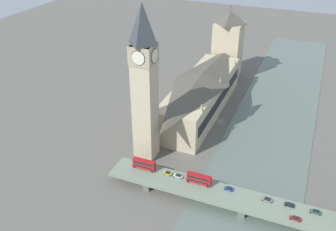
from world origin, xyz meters
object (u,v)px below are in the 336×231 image
at_px(victoria_tower, 228,45).
at_px(car_southbound_lead, 229,189).
at_px(clock_tower, 144,82).
at_px(double_decker_bus_mid, 199,179).
at_px(car_northbound_lead, 267,199).
at_px(double_decker_bus_rear, 144,164).
at_px(car_northbound_mid, 289,205).
at_px(parliament_hall, 201,93).
at_px(road_bridge, 245,202).
at_px(car_southbound_extra, 168,173).
at_px(car_southbound_tail, 316,212).
at_px(car_northbound_tail, 178,176).
at_px(car_southbound_mid, 295,218).

distance_m(victoria_tower, car_southbound_lead, 142.06).
height_order(clock_tower, victoria_tower, clock_tower).
xyz_separation_m(double_decker_bus_mid, car_northbound_lead, (-31.24, -0.37, -2.01)).
xyz_separation_m(victoria_tower, double_decker_bus_rear, (4.45, 136.36, -17.32)).
bearing_deg(car_southbound_lead, car_northbound_mid, 179.84).
relative_size(parliament_hall, road_bridge, 0.74).
height_order(clock_tower, car_southbound_lead, clock_tower).
distance_m(parliament_hall, car_southbound_extra, 75.23).
relative_size(car_southbound_tail, car_southbound_extra, 1.17).
bearing_deg(car_southbound_lead, road_bridge, 155.65).
distance_m(parliament_hall, car_southbound_lead, 83.28).
bearing_deg(car_northbound_mid, road_bridge, 11.35).
xyz_separation_m(clock_tower, double_decker_bus_rear, (-7.12, 17.70, -34.93)).
height_order(road_bridge, car_southbound_extra, car_southbound_extra).
height_order(parliament_hall, car_southbound_tail, parliament_hall).
height_order(road_bridge, double_decker_bus_mid, double_decker_bus_mid).
height_order(clock_tower, double_decker_bus_rear, clock_tower).
distance_m(parliament_hall, double_decker_bus_rear, 75.01).
height_order(road_bridge, car_northbound_mid, car_northbound_mid).
height_order(parliament_hall, road_bridge, parliament_hall).
height_order(parliament_hall, car_northbound_tail, parliament_hall).
height_order(double_decker_bus_rear, car_northbound_tail, double_decker_bus_rear).
xyz_separation_m(double_decker_bus_mid, car_southbound_lead, (-14.06, -0.89, -2.02)).
height_order(parliament_hall, car_southbound_lead, parliament_hall).
bearing_deg(clock_tower, car_southbound_extra, 138.06).
xyz_separation_m(clock_tower, victoria_tower, (-11.57, -118.66, -17.61)).
xyz_separation_m(parliament_hall, car_northbound_mid, (-64.17, 73.98, -7.53)).
bearing_deg(car_southbound_tail, car_southbound_extra, 0.24).
xyz_separation_m(car_northbound_tail, car_southbound_tail, (-61.60, -0.22, -0.01)).
relative_size(double_decker_bus_mid, car_southbound_tail, 2.55).
relative_size(road_bridge, car_southbound_extra, 33.08).
height_order(double_decker_bus_rear, car_southbound_lead, double_decker_bus_rear).
bearing_deg(double_decker_bus_rear, clock_tower, -68.10).
bearing_deg(car_northbound_lead, car_northbound_mid, -177.26).
bearing_deg(clock_tower, car_southbound_lead, 161.03).
bearing_deg(clock_tower, parliament_hall, -101.53).
relative_size(road_bridge, car_southbound_lead, 32.24).
bearing_deg(car_northbound_lead, clock_tower, -14.72).
bearing_deg(victoria_tower, car_southbound_lead, 105.53).
height_order(clock_tower, car_southbound_mid, clock_tower).
bearing_deg(car_northbound_tail, double_decker_bus_rear, 0.97).
bearing_deg(car_northbound_tail, double_decker_bus_mid, 177.73).
height_order(car_southbound_mid, car_southbound_tail, car_southbound_tail).
xyz_separation_m(car_northbound_mid, car_southbound_extra, (56.35, 0.47, 0.03)).
height_order(victoria_tower, car_southbound_mid, victoria_tower).
xyz_separation_m(clock_tower, car_southbound_mid, (-79.03, 24.25, -37.08)).
bearing_deg(parliament_hall, car_southbound_mid, 129.69).
distance_m(double_decker_bus_rear, car_northbound_mid, 68.71).
bearing_deg(road_bridge, victoria_tower, -71.75).
relative_size(victoria_tower, car_northbound_lead, 11.66).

